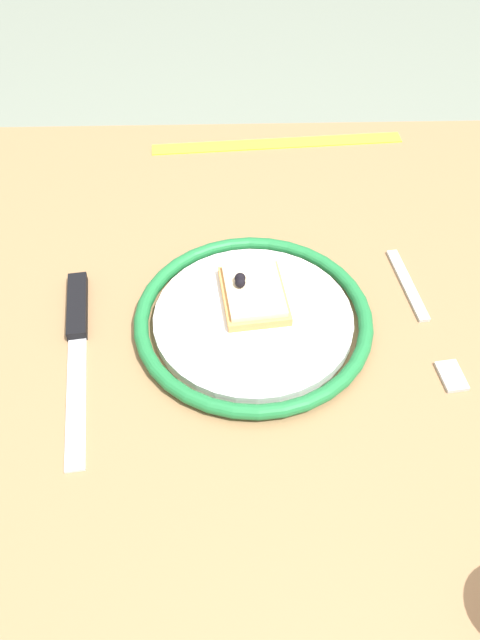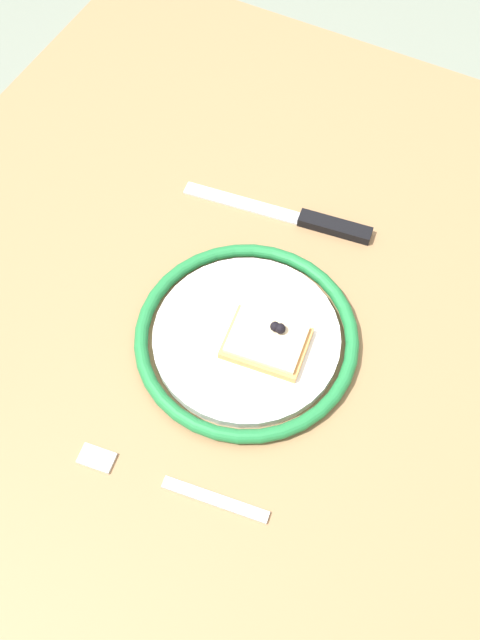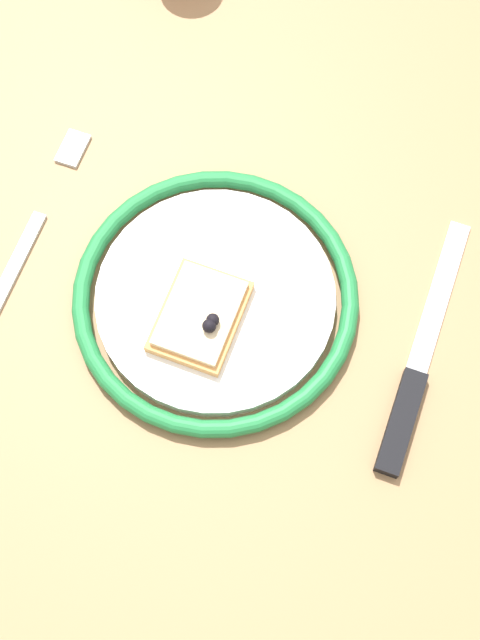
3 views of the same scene
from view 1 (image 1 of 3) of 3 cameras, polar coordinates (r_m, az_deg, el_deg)
ground_plane at (r=1.30m, az=0.10°, el=-24.24°), size 6.00×6.00×0.00m
dining_table at (r=0.70m, az=0.17°, el=-7.94°), size 1.02×0.87×0.74m
plate at (r=0.65m, az=1.21°, el=0.11°), size 0.25×0.25×0.02m
pizza_slice_near at (r=0.66m, az=1.22°, el=2.43°), size 0.08×0.09×0.03m
knife at (r=0.67m, az=-14.53°, el=-0.82°), size 0.05×0.24×0.01m
fork at (r=0.69m, az=16.20°, el=0.35°), size 0.04×0.20×0.00m
measuring_tape at (r=0.92m, az=3.41°, el=15.65°), size 0.35×0.05×0.00m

